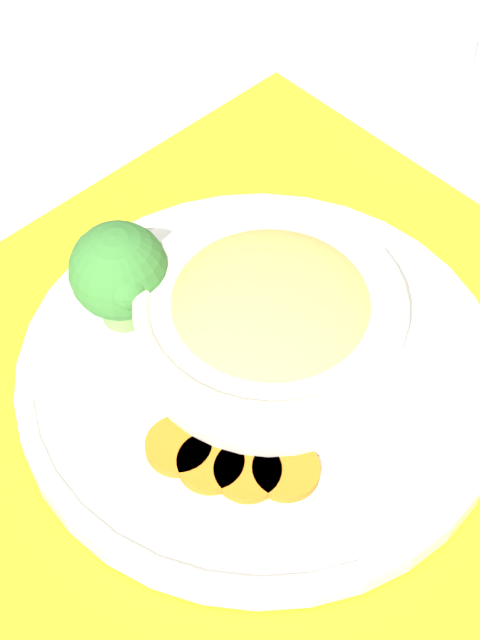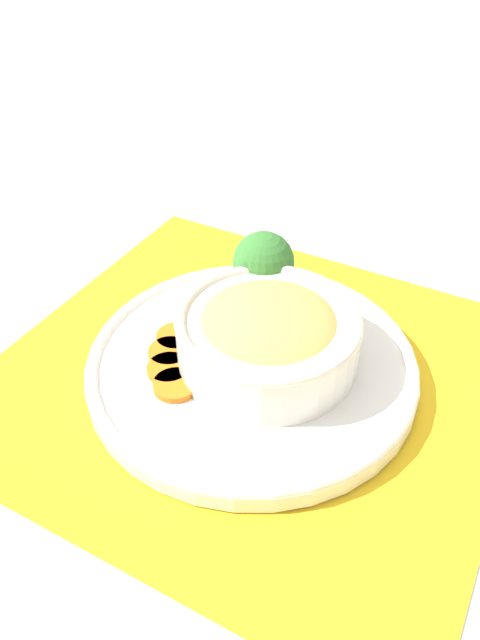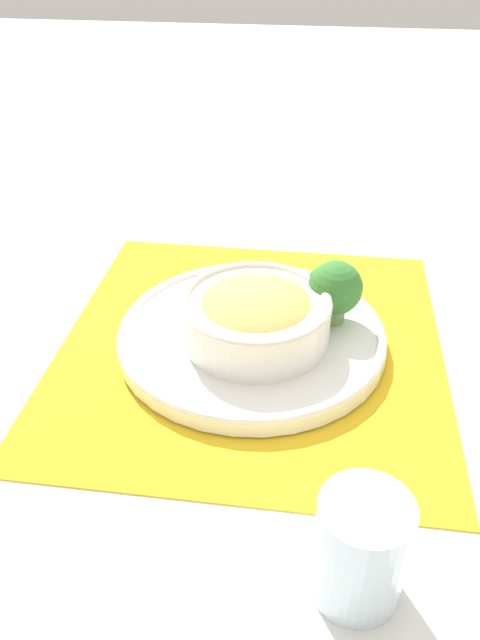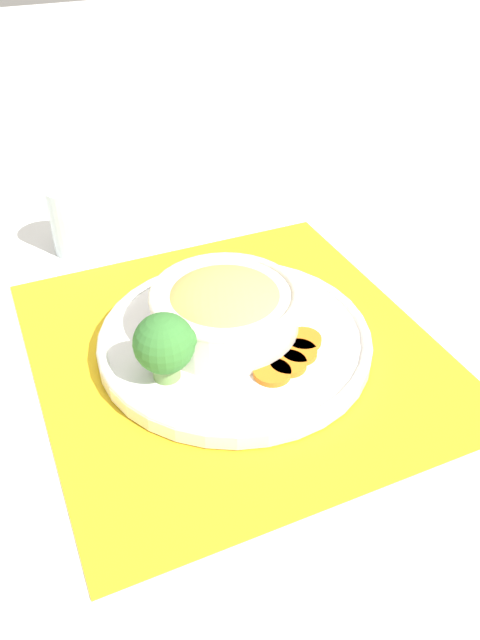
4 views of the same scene
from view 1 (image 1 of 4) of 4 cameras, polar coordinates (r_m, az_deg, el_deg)
ground_plane at (r=0.66m, az=1.08°, el=-3.60°), size 4.00×4.00×0.00m
placemat at (r=0.66m, az=1.08°, el=-3.50°), size 0.42×0.45×0.00m
plate at (r=0.65m, az=1.10°, el=-2.82°), size 0.30×0.30×0.02m
bowl at (r=0.63m, az=1.61°, el=0.01°), size 0.16×0.16×0.06m
broccoli_floret at (r=0.64m, az=-6.47°, el=2.51°), size 0.06×0.06×0.07m
carrot_slice_near at (r=0.61m, az=-3.29°, el=-6.73°), size 0.04×0.04×0.01m
carrot_slice_middle at (r=0.60m, az=-1.58°, el=-7.64°), size 0.04×0.04×0.01m
carrot_slice_far at (r=0.60m, az=0.41°, el=-8.08°), size 0.04×0.04×0.01m
carrot_slice_extra at (r=0.60m, az=2.47°, el=-8.01°), size 0.04×0.04×0.01m
water_glass at (r=0.84m, az=10.04°, el=13.66°), size 0.07×0.07×0.09m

